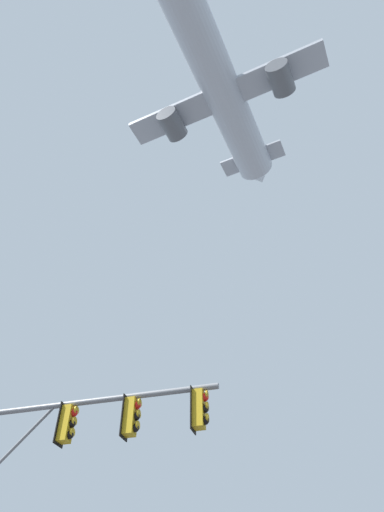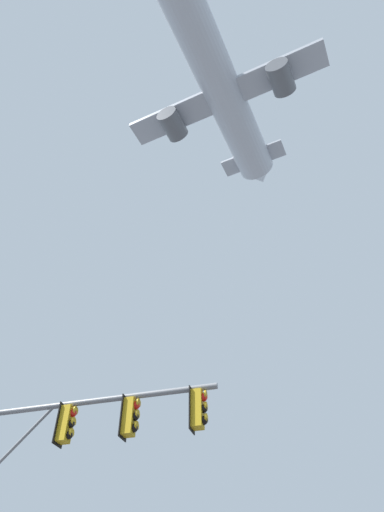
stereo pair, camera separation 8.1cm
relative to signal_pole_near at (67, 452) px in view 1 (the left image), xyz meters
name	(u,v)px [view 1 (the left image)]	position (x,y,z in m)	size (l,w,h in m)	color
signal_pole_near	(67,452)	(0.00, 0.00, 0.00)	(6.30, 1.44, 6.17)	slate
airplane	(221,89)	(5.21, 12.53, 41.30)	(21.64, 28.02, 7.84)	#B7BCC6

